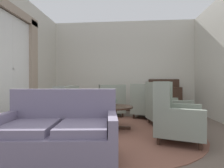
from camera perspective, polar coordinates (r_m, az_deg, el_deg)
ground at (r=3.47m, az=2.65°, el=-17.12°), size 8.58×8.58×0.00m
wall_back at (r=6.41m, az=3.67°, el=5.95°), size 5.39×0.08×3.33m
wall_left at (r=5.08m, az=-28.18°, el=7.36°), size 0.08×4.29×3.33m
baseboard_back at (r=6.40m, az=3.66°, el=-8.45°), size 5.23×0.03×0.12m
area_rug at (r=3.76m, az=2.82°, el=-15.65°), size 3.31×3.31×0.01m
window_with_curtains at (r=4.64m, az=-30.16°, el=6.45°), size 0.12×1.96×2.78m
coffee_table at (r=3.85m, az=0.82°, el=-8.94°), size 0.83×0.83×0.52m
porcelain_vase at (r=3.79m, az=0.10°, el=-5.44°), size 0.19×0.19×0.34m
settee at (r=2.43m, az=-17.49°, el=-14.99°), size 1.60×0.99×0.95m
armchair_near_window at (r=5.34m, az=-0.50°, el=-6.34°), size 1.02×1.09×0.99m
armchair_beside_settee at (r=4.33m, az=17.13°, el=-7.60°), size 1.01×0.94×1.06m
armchair_far_left at (r=4.02m, az=-17.80°, el=-8.60°), size 0.91×0.88×0.98m
armchair_foreground_right at (r=5.18m, az=11.66°, el=-6.48°), size 1.08×1.15×1.02m
armchair_near_sideboard at (r=3.32m, az=19.95°, el=-9.94°), size 1.00×1.04×1.07m
sideboard at (r=6.25m, az=17.27°, el=-4.49°), size 1.08×0.39×1.17m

